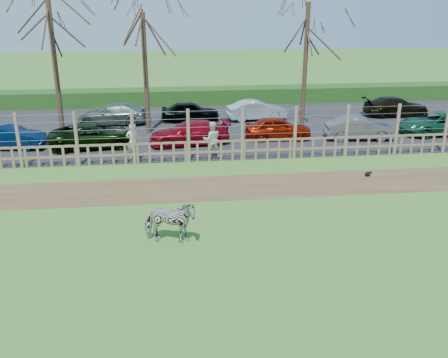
{
  "coord_description": "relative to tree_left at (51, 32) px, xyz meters",
  "views": [
    {
      "loc": [
        -0.94,
        -14.15,
        7.21
      ],
      "look_at": [
        1.0,
        2.5,
        1.1
      ],
      "focal_mm": 40.0,
      "sensor_mm": 36.0,
      "label": 1
    }
  ],
  "objects": [
    {
      "name": "tree_mid",
      "position": [
        4.5,
        1.0,
        -0.75
      ],
      "size": [
        4.8,
        4.8,
        6.83
      ],
      "color": "#3D2B1E",
      "rests_on": "ground"
    },
    {
      "name": "hedge",
      "position": [
        6.5,
        9.0,
        -5.07
      ],
      "size": [
        46.0,
        2.0,
        1.1
      ],
      "primitive_type": "cube",
      "color": "#1E4716",
      "rests_on": "ground"
    },
    {
      "name": "dirt_strip",
      "position": [
        6.5,
        -8.0,
        -5.61
      ],
      "size": [
        34.0,
        2.8,
        0.01
      ],
      "primitive_type": "cube",
      "color": "brown",
      "rests_on": "ground"
    },
    {
      "name": "ground",
      "position": [
        6.5,
        -12.5,
        -5.62
      ],
      "size": [
        120.0,
        120.0,
        0.0
      ],
      "primitive_type": "plane",
      "color": "#659D3E",
      "rests_on": "ground"
    },
    {
      "name": "tree_right",
      "position": [
        13.5,
        1.5,
        -0.37
      ],
      "size": [
        4.8,
        4.8,
        7.35
      ],
      "color": "#3D2B1E",
      "rests_on": "ground"
    },
    {
      "name": "visitor_b",
      "position": [
        7.62,
        -3.98,
        -4.71
      ],
      "size": [
        0.88,
        0.71,
        1.72
      ],
      "primitive_type": "imported",
      "rotation": [
        0.0,
        0.0,
        3.21
      ],
      "color": "beige",
      "rests_on": "asphalt"
    },
    {
      "name": "visitor_a",
      "position": [
        3.94,
        -3.87,
        -4.71
      ],
      "size": [
        0.63,
        0.42,
        1.72
      ],
      "primitive_type": "imported",
      "rotation": [
        0.0,
        0.0,
        3.16
      ],
      "color": "#E8E9C0",
      "rests_on": "asphalt"
    },
    {
      "name": "car_5",
      "position": [
        15.76,
        -1.71,
        -4.98
      ],
      "size": [
        3.76,
        1.65,
        1.2
      ],
      "primitive_type": "imported",
      "rotation": [
        0.0,
        0.0,
        1.46
      ],
      "color": "slate",
      "rests_on": "asphalt"
    },
    {
      "name": "car_3",
      "position": [
        6.67,
        -1.64,
        -4.98
      ],
      "size": [
        4.28,
        2.09,
        1.2
      ],
      "primitive_type": "imported",
      "rotation": [
        0.0,
        0.0,
        4.81
      ],
      "color": "maroon",
      "rests_on": "asphalt"
    },
    {
      "name": "car_13",
      "position": [
        20.19,
        3.46,
        -4.98
      ],
      "size": [
        4.14,
        1.7,
        1.2
      ],
      "primitive_type": "imported",
      "rotation": [
        0.0,
        0.0,
        1.57
      ],
      "color": "black",
      "rests_on": "asphalt"
    },
    {
      "name": "car_10",
      "position": [
        6.99,
        3.56,
        -4.98
      ],
      "size": [
        3.53,
        1.43,
        1.2
      ],
      "primitive_type": "imported",
      "rotation": [
        0.0,
        0.0,
        1.57
      ],
      "color": "black",
      "rests_on": "asphalt"
    },
    {
      "name": "car_2",
      "position": [
        1.8,
        -1.6,
        -4.98
      ],
      "size": [
        4.54,
        2.53,
        1.2
      ],
      "primitive_type": "imported",
      "rotation": [
        0.0,
        0.0,
        1.7
      ],
      "color": "black",
      "rests_on": "asphalt"
    },
    {
      "name": "zebra",
      "position": [
        5.51,
        -12.59,
        -4.9
      ],
      "size": [
        1.81,
        1.09,
        1.42
      ],
      "primitive_type": "imported",
      "rotation": [
        0.0,
        0.0,
        1.37
      ],
      "color": "gray",
      "rests_on": "ground"
    },
    {
      "name": "car_1",
      "position": [
        -2.39,
        -1.36,
        -4.98
      ],
      "size": [
        3.76,
        1.67,
        1.2
      ],
      "primitive_type": "imported",
      "rotation": [
        0.0,
        0.0,
        1.46
      ],
      "color": "#051C45",
      "rests_on": "asphalt"
    },
    {
      "name": "car_9",
      "position": [
        2.35,
        3.26,
        -4.98
      ],
      "size": [
        4.22,
        1.9,
        1.2
      ],
      "primitive_type": "imported",
      "rotation": [
        0.0,
        0.0,
        4.66
      ],
      "color": "slate",
      "rests_on": "asphalt"
    },
    {
      "name": "car_4",
      "position": [
        11.44,
        -1.17,
        -4.98
      ],
      "size": [
        3.61,
        1.64,
        1.2
      ],
      "primitive_type": "imported",
      "rotation": [
        0.0,
        0.0,
        1.51
      ],
      "color": "#880F02",
      "rests_on": "asphalt"
    },
    {
      "name": "asphalt",
      "position": [
        6.5,
        2.0,
        -5.6
      ],
      "size": [
        44.0,
        13.0,
        0.04
      ],
      "primitive_type": "cube",
      "color": "#232326",
      "rests_on": "ground"
    },
    {
      "name": "crow",
      "position": [
        14.01,
        -7.4,
        -5.5
      ],
      "size": [
        0.29,
        0.22,
        0.24
      ],
      "color": "black",
      "rests_on": "ground"
    },
    {
      "name": "car_11",
      "position": [
        11.09,
        3.43,
        -4.98
      ],
      "size": [
        3.77,
        1.7,
        1.2
      ],
      "primitive_type": "imported",
      "rotation": [
        0.0,
        0.0,
        1.69
      ],
      "color": "#ADC3C2",
      "rests_on": "asphalt"
    },
    {
      "name": "car_6",
      "position": [
        20.45,
        -1.17,
        -4.98
      ],
      "size": [
        4.44,
        2.28,
        1.2
      ],
      "primitive_type": "imported",
      "rotation": [
        0.0,
        0.0,
        4.78
      ],
      "color": "#14512F",
      "rests_on": "asphalt"
    },
    {
      "name": "tree_left",
      "position": [
        0.0,
        0.0,
        0.0
      ],
      "size": [
        4.8,
        4.8,
        7.88
      ],
      "color": "#3D2B1E",
      "rests_on": "ground"
    },
    {
      "name": "fence",
      "position": [
        6.5,
        -4.5,
        -4.81
      ],
      "size": [
        30.16,
        0.16,
        2.5
      ],
      "color": "brown",
      "rests_on": "ground"
    }
  ]
}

